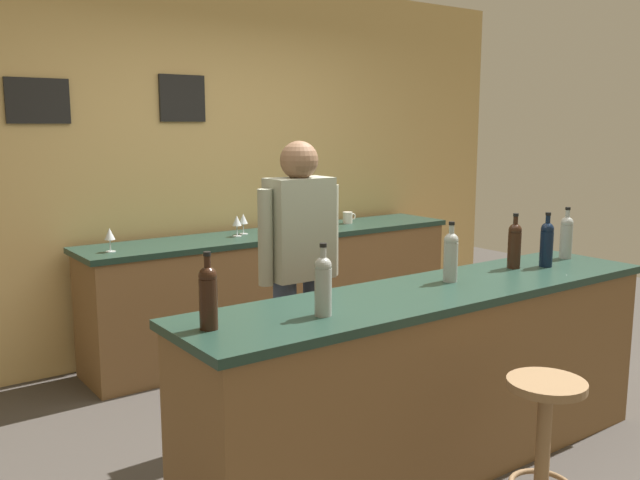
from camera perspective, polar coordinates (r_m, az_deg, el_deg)
ground_plane at (r=3.95m, az=4.93°, el=-15.98°), size 10.00×10.00×0.00m
back_wall at (r=5.27m, az=-9.58°, el=6.19°), size 6.00×0.09×2.80m
bar_counter at (r=3.50m, az=9.39°, el=-11.31°), size 2.67×0.60×0.92m
side_counter at (r=5.29m, az=-3.43°, el=-4.15°), size 3.03×0.56×0.90m
bartender at (r=3.80m, az=-1.71°, el=-2.07°), size 0.52×0.21×1.62m
bar_stool at (r=3.06m, az=18.17°, el=-14.91°), size 0.32×0.32×0.68m
wine_bottle_a at (r=2.67m, az=-9.31°, el=-4.55°), size 0.07×0.07×0.31m
wine_bottle_b at (r=2.83m, az=0.26°, el=-3.66°), size 0.07×0.07×0.31m
wine_bottle_c at (r=3.50m, az=10.85°, el=-1.24°), size 0.07×0.07×0.31m
wine_bottle_d at (r=3.91m, az=15.92°, el=-0.31°), size 0.07×0.07×0.31m
wine_bottle_e at (r=4.01m, az=18.38°, el=-0.21°), size 0.07×0.07×0.31m
wine_bottle_f at (r=4.30m, az=19.86°, el=0.35°), size 0.07×0.07×0.31m
wine_glass_a at (r=4.56m, az=-17.14°, el=0.41°), size 0.07×0.07×0.16m
wine_glass_b at (r=5.00m, az=-6.95°, el=1.54°), size 0.07×0.07×0.16m
wine_glass_c at (r=5.10m, az=-6.42°, el=1.70°), size 0.07×0.07×0.16m
wine_glass_d at (r=5.18m, az=-2.07°, el=1.88°), size 0.07×0.07×0.16m
wine_glass_e at (r=5.32m, az=-0.04°, el=2.09°), size 0.07×0.07×0.16m
coffee_mug at (r=5.65m, az=2.34°, el=1.88°), size 0.12×0.08×0.09m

